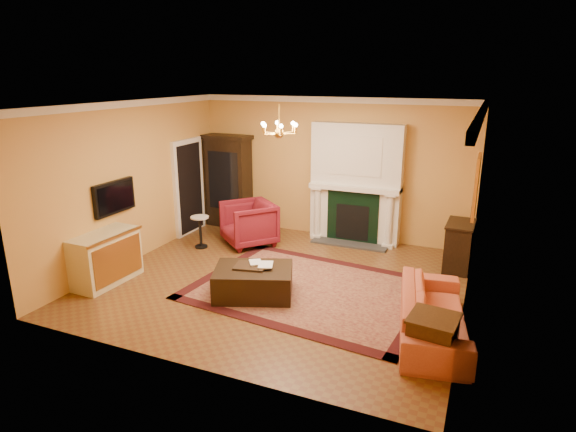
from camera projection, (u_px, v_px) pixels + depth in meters
The scene contains 26 objects.
floor at pixel (280, 282), 8.35m from camera, with size 6.00×5.50×0.02m, color brown.
ceiling at pixel (279, 104), 7.49m from camera, with size 6.00×5.50×0.02m, color silver.
wall_back at pixel (331, 168), 10.36m from camera, with size 6.00×0.02×3.00m, color #C78E47.
wall_front at pixel (181, 252), 5.48m from camera, with size 6.00×0.02×3.00m, color #C78E47.
wall_left at pixel (133, 182), 9.05m from camera, with size 0.02×5.50×3.00m, color #C78E47.
wall_right at pixel (474, 218), 6.79m from camera, with size 0.02×5.50×3.00m, color #C78E47.
fireplace at pixel (356, 186), 10.05m from camera, with size 1.90×0.70×2.50m.
crown_molding at pixel (301, 105), 8.35m from camera, with size 6.00×5.50×0.12m.
doorway at pixel (189, 187), 10.66m from camera, with size 0.08×1.05×2.10m.
tv_panel at pixel (114, 197), 8.54m from camera, with size 0.09×0.95×0.58m.
gilt_mirror at pixel (476, 187), 8.00m from camera, with size 0.06×0.76×1.05m.
chandelier at pixel (279, 130), 7.61m from camera, with size 0.63×0.55×0.53m.
oriental_rug at pixel (311, 290), 8.00m from camera, with size 3.77×2.83×0.02m, color #490F17.
china_cabinet at pixel (229, 183), 11.15m from camera, with size 1.02×0.46×2.04m, color black.
wingback_armchair at pixel (249, 221), 10.01m from camera, with size 0.98×0.91×1.00m, color maroon.
pedestal_table at pixel (200, 230), 9.85m from camera, with size 0.37×0.37×0.67m.
commode at pixel (105, 258), 8.19m from camera, with size 0.56×1.18×0.88m, color beige.
coral_sofa at pixel (434, 306), 6.53m from camera, with size 2.19×0.64×0.86m, color #B9573A.
end_table at pixel (432, 342), 5.89m from camera, with size 0.53×0.53×0.61m, color #3A250F.
console_table at pixel (459, 247), 8.75m from camera, with size 0.44×0.77×0.86m, color black.
leather_ottoman at pixel (253, 282), 7.74m from camera, with size 1.23×0.89×0.46m, color black.
ottoman_tray at pixel (250, 266), 7.72m from camera, with size 0.49×0.38×0.03m, color black.
book_a at pixel (249, 256), 7.74m from camera, with size 0.19×0.02×0.26m, color gray.
book_b at pixel (258, 256), 7.66m from camera, with size 0.23×0.02×0.31m, color gray.
topiary_left at pixel (329, 172), 10.15m from camera, with size 0.16×0.16×0.44m.
topiary_right at pixel (394, 178), 9.65m from camera, with size 0.15×0.15×0.40m.
Camera 1 is at (3.13, -7.02, 3.46)m, focal length 30.00 mm.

